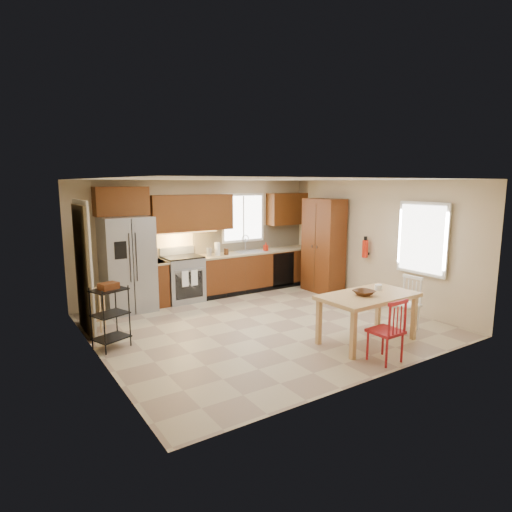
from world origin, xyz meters
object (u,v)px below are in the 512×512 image
Objects in this scene: soap_bottle at (266,247)px; utility_cart at (110,317)px; fire_extinguisher at (365,249)px; dining_table at (367,319)px; chair_white at (405,304)px; table_bowl at (364,296)px; pantry at (323,246)px; refrigerator at (128,264)px; table_jar at (378,289)px; range_stove at (183,279)px; chair_red at (386,330)px; bar_stool at (97,310)px.

utility_cart is at bearing -156.47° from soap_bottle.
dining_table is at bearing -135.83° from fire_extinguisher.
table_bowl is at bearing 91.33° from chair_white.
refrigerator is at bearing 167.38° from pantry.
fire_extinguisher reaches higher than table_jar.
utility_cart is (-5.13, 0.22, -0.63)m from fire_extinguisher.
refrigerator is 1.24m from range_stove.
utility_cart is at bearing -137.01° from range_stove.
soap_bottle is 1.31m from pantry.
refrigerator is 2.03× the size of chair_red.
pantry is 2.22× the size of utility_cart.
chair_red is (-0.94, -4.29, -0.55)m from soap_bottle.
range_stove is 4.05m from table_jar.
bar_stool is at bearing -154.57° from range_stove.
soap_bottle reaches higher than chair_white.
table_jar is at bearing -114.51° from pantry.
refrigerator reaches higher than chair_white.
utility_cart reaches higher than bar_stool.
chair_white is (-0.59, -2.69, -0.60)m from pantry.
fire_extinguisher reaches higher than range_stove.
soap_bottle is at bearing 3.35° from utility_cart.
dining_table is at bearing -49.54° from utility_cart.
dining_table is 4.94× the size of table_bowl.
table_bowl is (-0.69, -3.64, -0.24)m from soap_bottle.
utility_cart reaches higher than range_stove.
soap_bottle is 1.50× the size of table_jar.
chair_red is 2.90× the size of table_bowl.
utility_cart is at bearing 177.58° from fire_extinguisher.
refrigerator is at bearing 45.35° from utility_cart.
table_jar reaches higher than bar_stool.
range_stove is 4.51m from chair_red.
chair_white reaches higher than table_bowl.
chair_red is at bearing 116.89° from chair_white.
utility_cart is (-0.80, -1.76, -0.44)m from refrigerator.
soap_bottle is at bearing 79.34° from table_bowl.
refrigerator reaches higher than table_jar.
table_jar reaches higher than table_bowl.
soap_bottle is 4.43m from chair_red.
table_jar is at bearing -63.95° from range_stove.
chair_red is (-2.09, -2.34, -0.65)m from fire_extinguisher.
pantry is 3.20m from table_bowl.
fire_extinguisher reaches higher than chair_white.
refrigerator is at bearing -177.01° from range_stove.
soap_bottle is at bearing 14.47° from bar_stool.
bar_stool is at bearing 179.33° from pantry.
dining_table is at bearing 60.29° from chair_red.
dining_table is 3.89m from utility_cart.
chair_white is at bearing -102.37° from pantry.
refrigerator is 4.23m from pantry.
fire_extinguisher is (3.18, -2.04, 0.64)m from range_stove.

